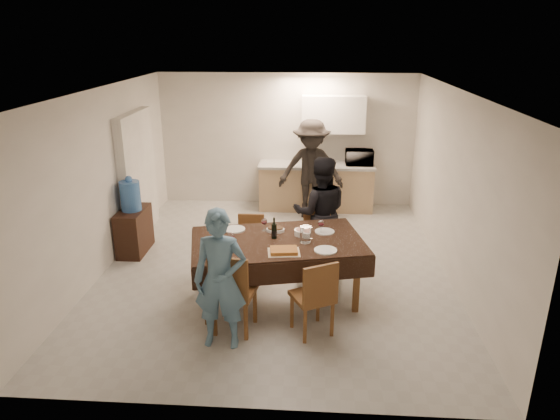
% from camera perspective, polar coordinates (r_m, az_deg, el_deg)
% --- Properties ---
extents(floor, '(5.00, 6.00, 0.02)m').
position_cam_1_polar(floor, '(7.54, -0.52, -6.50)').
color(floor, '#B2B3AD').
rests_on(floor, ground).
extents(ceiling, '(5.00, 6.00, 0.02)m').
position_cam_1_polar(ceiling, '(6.81, -0.59, 13.54)').
color(ceiling, white).
rests_on(ceiling, wall_back).
extents(wall_back, '(5.00, 0.02, 2.60)m').
position_cam_1_polar(wall_back, '(9.97, 0.76, 7.97)').
color(wall_back, silver).
rests_on(wall_back, floor).
extents(wall_front, '(5.00, 0.02, 2.60)m').
position_cam_1_polar(wall_front, '(4.30, -3.59, -8.60)').
color(wall_front, silver).
rests_on(wall_front, floor).
extents(wall_left, '(0.02, 6.00, 2.60)m').
position_cam_1_polar(wall_left, '(7.67, -19.56, 3.18)').
color(wall_left, silver).
rests_on(wall_left, floor).
extents(wall_right, '(0.02, 6.00, 2.60)m').
position_cam_1_polar(wall_right, '(7.32, 19.38, 2.46)').
color(wall_right, silver).
rests_on(wall_right, floor).
extents(stub_partition, '(0.15, 1.40, 2.10)m').
position_cam_1_polar(stub_partition, '(8.77, -15.93, 3.88)').
color(stub_partition, white).
rests_on(stub_partition, floor).
extents(kitchen_base_cabinet, '(2.20, 0.60, 0.86)m').
position_cam_1_polar(kitchen_base_cabinet, '(9.87, 4.12, 2.57)').
color(kitchen_base_cabinet, tan).
rests_on(kitchen_base_cabinet, floor).
extents(kitchen_worktop, '(2.24, 0.64, 0.05)m').
position_cam_1_polar(kitchen_worktop, '(9.74, 4.18, 5.13)').
color(kitchen_worktop, '#999994').
rests_on(kitchen_worktop, kitchen_base_cabinet).
extents(upper_cabinet, '(1.20, 0.34, 0.70)m').
position_cam_1_polar(upper_cabinet, '(9.69, 6.13, 10.82)').
color(upper_cabinet, white).
rests_on(upper_cabinet, wall_back).
extents(dining_table, '(2.37, 1.69, 0.84)m').
position_cam_1_polar(dining_table, '(6.36, -0.26, -3.75)').
color(dining_table, black).
rests_on(dining_table, floor).
extents(chair_near_left, '(0.53, 0.54, 0.55)m').
position_cam_1_polar(chair_near_left, '(5.73, -5.41, -8.60)').
color(chair_near_left, brown).
rests_on(chair_near_left, floor).
extents(chair_near_right, '(0.58, 0.60, 0.51)m').
position_cam_1_polar(chair_near_right, '(5.69, 3.72, -9.28)').
color(chair_near_right, brown).
rests_on(chair_near_right, floor).
extents(chair_far_left, '(0.39, 0.39, 0.45)m').
position_cam_1_polar(chair_far_left, '(7.13, -3.49, -3.62)').
color(chair_far_left, brown).
rests_on(chair_far_left, floor).
extents(chair_far_right, '(0.51, 0.52, 0.48)m').
position_cam_1_polar(chair_far_right, '(7.06, 3.78, -3.57)').
color(chair_far_right, brown).
rests_on(chair_far_right, floor).
extents(console, '(0.38, 0.76, 0.71)m').
position_cam_1_polar(console, '(8.24, -16.33, -2.31)').
color(console, black).
rests_on(console, floor).
extents(water_jug, '(0.31, 0.31, 0.46)m').
position_cam_1_polar(water_jug, '(8.05, -16.73, 1.56)').
color(water_jug, '#437DCF').
rests_on(water_jug, console).
extents(wine_bottle, '(0.07, 0.07, 0.28)m').
position_cam_1_polar(wine_bottle, '(6.34, -0.68, -2.07)').
color(wine_bottle, black).
rests_on(wine_bottle, dining_table).
extents(water_pitcher, '(0.14, 0.14, 0.21)m').
position_cam_1_polar(water_pitcher, '(6.25, 2.91, -2.80)').
color(water_pitcher, white).
rests_on(water_pitcher, dining_table).
extents(savoury_tart, '(0.41, 0.33, 0.05)m').
position_cam_1_polar(savoury_tart, '(5.98, 0.44, -4.67)').
color(savoury_tart, '#B67F35').
rests_on(savoury_tart, dining_table).
extents(salad_bowl, '(0.19, 0.19, 0.08)m').
position_cam_1_polar(salad_bowl, '(6.49, 2.50, -2.56)').
color(salad_bowl, white).
rests_on(salad_bowl, dining_table).
extents(mushroom_dish, '(0.22, 0.22, 0.04)m').
position_cam_1_polar(mushroom_dish, '(6.60, -0.52, -2.31)').
color(mushroom_dish, white).
rests_on(mushroom_dish, dining_table).
extents(wine_glass_a, '(0.08, 0.08, 0.18)m').
position_cam_1_polar(wine_glass_a, '(6.14, -5.56, -3.41)').
color(wine_glass_a, white).
rests_on(wine_glass_a, dining_table).
extents(wine_glass_b, '(0.09, 0.09, 0.19)m').
position_cam_1_polar(wine_glass_b, '(6.53, 4.72, -1.91)').
color(wine_glass_b, white).
rests_on(wine_glass_b, dining_table).
extents(wine_glass_c, '(0.08, 0.08, 0.18)m').
position_cam_1_polar(wine_glass_c, '(6.61, -1.81, -1.66)').
color(wine_glass_c, white).
rests_on(wine_glass_c, dining_table).
extents(plate_near_left, '(0.27, 0.27, 0.02)m').
position_cam_1_polar(plate_near_left, '(6.14, -6.07, -4.30)').
color(plate_near_left, white).
rests_on(plate_near_left, dining_table).
extents(plate_near_right, '(0.28, 0.28, 0.02)m').
position_cam_1_polar(plate_near_right, '(6.06, 5.23, -4.61)').
color(plate_near_right, white).
rests_on(plate_near_right, dining_table).
extents(plate_far_left, '(0.29, 0.29, 0.02)m').
position_cam_1_polar(plate_far_left, '(6.68, -5.22, -2.20)').
color(plate_far_left, white).
rests_on(plate_far_left, dining_table).
extents(plate_far_right, '(0.26, 0.26, 0.01)m').
position_cam_1_polar(plate_far_right, '(6.61, 5.12, -2.47)').
color(plate_far_right, white).
rests_on(plate_far_right, dining_table).
extents(microwave, '(0.52, 0.36, 0.29)m').
position_cam_1_polar(microwave, '(9.74, 9.06, 5.96)').
color(microwave, white).
rests_on(microwave, kitchen_worktop).
extents(person_near, '(0.59, 0.39, 1.60)m').
position_cam_1_polar(person_near, '(5.49, -6.84, -7.94)').
color(person_near, '#537C99').
rests_on(person_near, floor).
extents(person_far, '(0.85, 0.68, 1.68)m').
position_cam_1_polar(person_far, '(7.31, 4.62, -0.30)').
color(person_far, black).
rests_on(person_far, floor).
extents(person_kitchen, '(1.19, 0.69, 1.85)m').
position_cam_1_polar(person_kitchen, '(9.30, 3.57, 4.68)').
color(person_kitchen, black).
rests_on(person_kitchen, floor).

